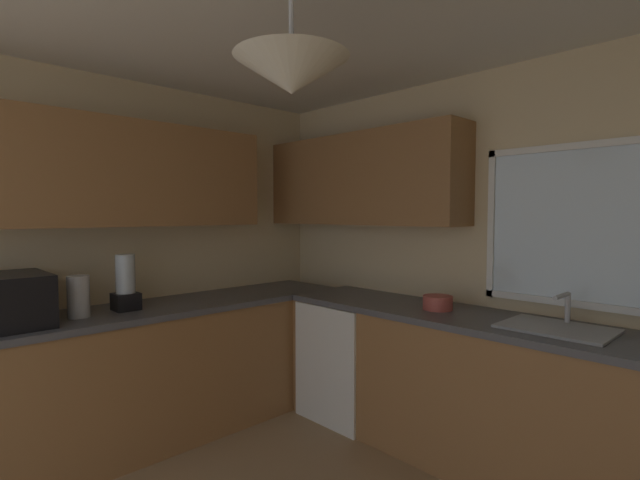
% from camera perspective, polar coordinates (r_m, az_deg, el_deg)
% --- Properties ---
extents(room_shell, '(4.05, 3.67, 2.53)m').
position_cam_1_polar(room_shell, '(2.39, -1.14, 7.44)').
color(room_shell, beige).
rests_on(room_shell, ground_plane).
extents(counter_run_left, '(0.65, 3.28, 0.91)m').
position_cam_1_polar(counter_run_left, '(3.40, -22.52, -15.49)').
color(counter_run_left, olive).
rests_on(counter_run_left, ground_plane).
extents(counter_run_back, '(3.14, 0.65, 0.91)m').
position_cam_1_polar(counter_run_back, '(3.05, 22.08, -17.65)').
color(counter_run_back, olive).
rests_on(counter_run_back, ground_plane).
extents(dishwasher, '(0.60, 0.60, 0.87)m').
position_cam_1_polar(dishwasher, '(3.66, 3.83, -14.25)').
color(dishwasher, white).
rests_on(dishwasher, ground_plane).
extents(microwave, '(0.48, 0.36, 0.29)m').
position_cam_1_polar(microwave, '(3.09, -33.77, -6.16)').
color(microwave, black).
rests_on(microwave, counter_run_left).
extents(kettle, '(0.13, 0.13, 0.25)m').
position_cam_1_polar(kettle, '(3.15, -27.52, -6.17)').
color(kettle, '#B7B7BC').
rests_on(kettle, counter_run_left).
extents(sink_assembly, '(0.54, 0.40, 0.19)m').
position_cam_1_polar(sink_assembly, '(2.84, 27.09, -9.52)').
color(sink_assembly, '#9EA0A5').
rests_on(sink_assembly, counter_run_back).
extents(bowl, '(0.19, 0.19, 0.09)m').
position_cam_1_polar(bowl, '(3.13, 14.25, -7.46)').
color(bowl, '#B74C42').
rests_on(bowl, counter_run_back).
extents(blender_appliance, '(0.15, 0.15, 0.36)m').
position_cam_1_polar(blender_appliance, '(3.25, -22.76, -5.13)').
color(blender_appliance, black).
rests_on(blender_appliance, counter_run_left).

